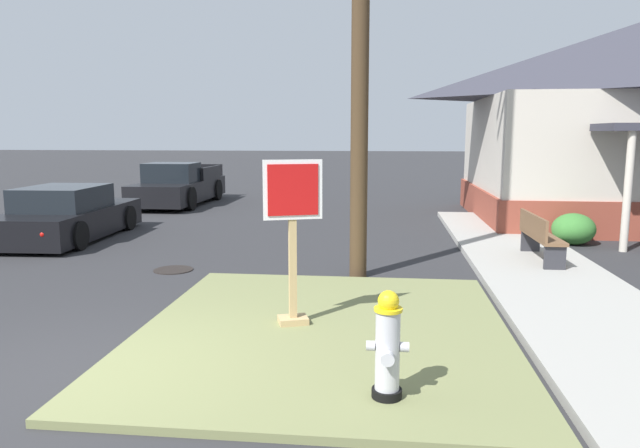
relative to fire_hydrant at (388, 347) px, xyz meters
The scene contains 11 objects.
ground_plane 3.24m from the fire_hydrant, behind, with size 160.00×160.00×0.00m, color #2B2B2D.
grass_corner_patch 2.05m from the fire_hydrant, 112.40° to the left, with size 4.47×5.17×0.08m, color olive.
sidewalk_strip 6.06m from the fire_hydrant, 63.68° to the left, with size 2.20×14.30×0.12m, color #9E9B93.
fire_hydrant is the anchor object (origin of this frame).
stop_sign 2.32m from the fire_hydrant, 120.77° to the left, with size 0.69×0.38×2.05m.
manhole_cover 6.20m from the fire_hydrant, 128.01° to the left, with size 0.70×0.70×0.02m, color black.
parked_sedan_black 10.62m from the fire_hydrant, 133.92° to the left, with size 2.07×4.35×1.25m.
pickup_truck_black 16.05m from the fire_hydrant, 116.35° to the left, with size 2.00×5.10×1.48m.
street_bench 6.59m from the fire_hydrant, 64.68° to the left, with size 0.43×1.75×0.85m.
corner_house 14.13m from the fire_hydrant, 60.56° to the left, with size 8.89×8.32×5.45m.
shrub_near_porch 9.23m from the fire_hydrant, 63.25° to the left, with size 0.93×0.93×0.70m, color #36722F.
Camera 1 is at (3.12, -5.14, 2.43)m, focal length 32.44 mm.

